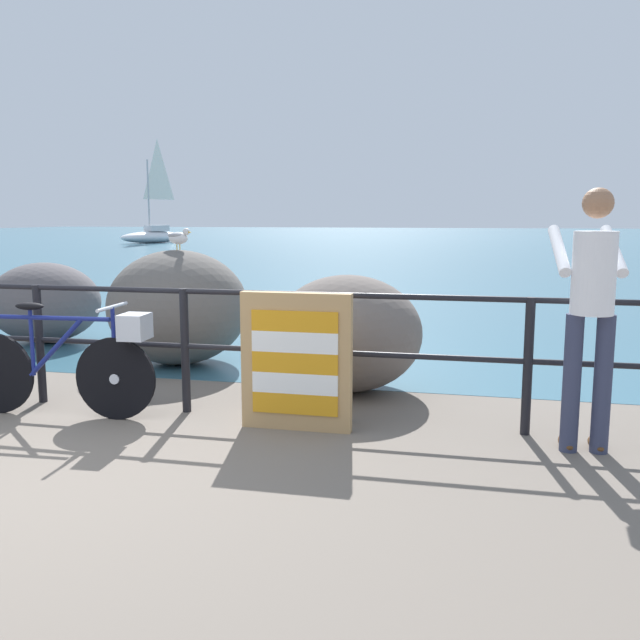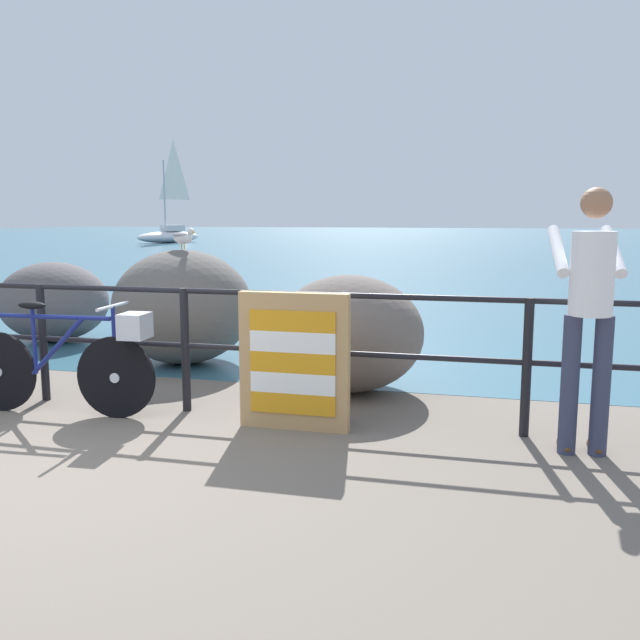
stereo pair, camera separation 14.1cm
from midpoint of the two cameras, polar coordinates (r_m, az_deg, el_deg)
The scene contains 11 objects.
ground_plane at distance 23.60m, azimuth 5.42°, elevation 4.66°, with size 120.00×120.00×0.10m, color #6B6056.
sea_surface at distance 51.17m, azimuth 9.45°, elevation 6.80°, with size 120.00×90.00×0.01m, color #38667A.
promenade_railing at distance 5.94m, azimuth -17.88°, elevation -1.01°, with size 9.46×0.07×1.02m.
bicycle at distance 5.77m, azimuth -20.82°, elevation -3.17°, with size 1.70×0.48×0.92m.
person_at_railing at distance 4.84m, azimuth 21.01°, elevation 0.97°, with size 0.48×0.65×1.78m.
folded_deckchair_stack at distance 5.08m, azimuth -2.82°, elevation -3.53°, with size 0.84×0.10×1.04m.
breakwater_boulder_main at distance 7.52m, azimuth -12.38°, elevation 1.05°, with size 1.52×1.44×1.24m.
breakwater_boulder_left at distance 9.37m, azimuth -22.50°, elevation 1.37°, with size 1.42×1.27×1.02m.
breakwater_boulder_right at distance 6.22m, azimuth 1.65°, elevation -1.11°, with size 1.37×1.33×1.07m.
seagull at distance 7.47m, azimuth -12.34°, elevation 6.84°, with size 0.34×0.20×0.23m.
sailboat at distance 42.34m, azimuth -13.90°, elevation 7.25°, with size 3.20×4.50×6.16m.
Camera 1 is at (2.94, -3.36, 1.60)m, focal length 38.12 mm.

